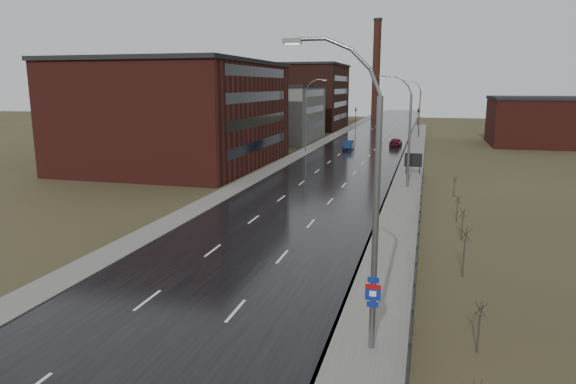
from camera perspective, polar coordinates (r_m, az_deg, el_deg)
The scene contains 25 objects.
ground at distance 22.41m, azimuth -15.39°, elevation -16.24°, with size 320.00×320.00×0.00m, color #2D2819.
road at distance 78.28m, azimuth 7.34°, elevation 4.07°, with size 14.00×300.00×0.06m, color black.
sidewalk_right at distance 52.92m, azimuth 12.82°, elevation 0.26°, with size 3.20×180.00×0.18m, color #595651.
curb_right at distance 53.00m, azimuth 11.18°, elevation 0.35°, with size 0.16×180.00×0.18m, color slate.
sidewalk_left at distance 79.79m, azimuth 1.49°, elevation 4.33°, with size 2.40×260.00×0.12m, color #595651.
warehouse_near at distance 69.52m, azimuth -11.92°, elevation 8.53°, with size 22.44×28.56×13.50m.
warehouse_mid at distance 99.19m, azimuth -1.57°, elevation 8.79°, with size 16.32×20.40×10.50m.
warehouse_far at distance 129.32m, azimuth 0.15°, elevation 10.59°, with size 26.52×24.48×15.50m.
building_right at distance 101.03m, azimuth 26.65°, elevation 7.05°, with size 18.36×16.32×8.50m.
smokestack at distance 167.77m, azimuth 9.78°, elevation 13.34°, with size 2.70×2.70×30.70m.
streetlight_main at distance 19.46m, azimuth 8.84°, elevation -1.16°, with size 3.91×0.29×12.11m.
streetlight_right_mid at distance 53.11m, azimuth 13.04°, elevation 6.56°, with size 3.36×0.28×11.35m.
streetlight_left at distance 81.08m, azimuth 2.20°, elevation 8.54°, with size 3.36×0.28×11.35m.
streetlight_right_far at distance 106.99m, azimuth 14.26°, elevation 8.97°, with size 3.36×0.28×11.35m.
guardrail at distance 36.49m, azimuth 14.35°, elevation -3.96°, with size 0.10×53.05×1.10m.
shrub_b at distance 22.07m, azimuth 20.46°, elevation -13.75°, with size 0.51×0.54×2.13m.
shrub_c at distance 29.80m, azimuth 18.99°, elevation -6.18°, with size 0.67×0.71×2.84m.
shrub_d at distance 36.92m, azimuth 18.82°, elevation -3.29°, with size 0.53×0.56×2.23m.
shrub_e at distance 41.57m, azimuth 18.30°, elevation -1.71°, with size 0.50×0.53×2.10m.
shrub_f at distance 51.04m, azimuth 18.00°, elevation 0.61°, with size 0.46×0.48×1.91m.
billboard at distance 61.63m, azimuth 13.74°, elevation 3.39°, with size 2.01×0.17×2.65m.
traffic_light_left at distance 138.24m, azimuth 7.56°, elevation 9.26°, with size 0.58×2.73×5.30m.
traffic_light_right at distance 137.02m, azimuth 14.28°, elevation 8.98°, with size 0.58×2.73×5.30m.
car_near at distance 85.11m, azimuth 6.75°, elevation 5.17°, with size 1.56×4.48×1.48m, color #0D1F41.
car_far at distance 90.63m, azimuth 11.88°, elevation 5.41°, with size 1.78×4.41×1.50m, color #430B16.
Camera 1 is at (10.49, -16.88, 10.36)m, focal length 32.00 mm.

